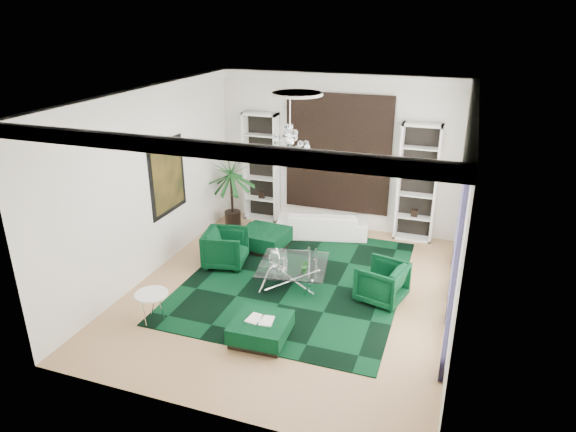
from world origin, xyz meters
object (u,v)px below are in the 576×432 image
at_px(ottoman_side, 265,239).
at_px(side_table, 153,308).
at_px(sofa, 322,224).
at_px(palm, 231,184).
at_px(ottoman_front, 261,329).
at_px(armchair_right, 382,282).
at_px(coffee_table, 293,274).
at_px(armchair_left, 226,248).

xyz_separation_m(ottoman_side, side_table, (-0.72, -3.46, 0.06)).
relative_size(sofa, palm, 0.96).
bearing_deg(ottoman_front, palm, 120.31).
xyz_separation_m(armchair_right, ottoman_side, (-2.93, 1.40, -0.16)).
distance_m(armchair_right, palm, 4.91).
relative_size(coffee_table, palm, 0.59).
distance_m(sofa, ottoman_side, 1.56).
bearing_deg(armchair_left, palm, 10.46).
height_order(sofa, armchair_right, armchair_right).
height_order(coffee_table, ottoman_front, coffee_table).
bearing_deg(ottoman_side, sofa, 47.20).
xyz_separation_m(armchair_left, ottoman_side, (0.47, 1.05, -0.18)).
height_order(coffee_table, palm, palm).
bearing_deg(ottoman_side, armchair_left, -114.16).
bearing_deg(ottoman_front, armchair_left, 127.37).
bearing_deg(side_table, sofa, 68.84).
bearing_deg(armchair_left, sofa, -45.69).
bearing_deg(armchair_right, ottoman_side, -100.99).
bearing_deg(armchair_left, ottoman_front, -153.45).
height_order(armchair_right, ottoman_front, armchair_right).
bearing_deg(side_table, palm, 97.06).
bearing_deg(side_table, armchair_left, 84.03).
bearing_deg(armchair_left, coffee_table, -112.07).
relative_size(armchair_left, ottoman_side, 0.88).
distance_m(sofa, side_table, 4.93).
distance_m(armchair_left, coffee_table, 1.68).
bearing_deg(armchair_right, ottoman_front, -26.77).
xyz_separation_m(armchair_right, side_table, (-3.66, -2.06, -0.10)).
height_order(armchair_left, ottoman_side, armchair_left).
height_order(armchair_left, palm, palm).
xyz_separation_m(sofa, side_table, (-1.78, -4.60, -0.04)).
xyz_separation_m(coffee_table, palm, (-2.44, 2.40, 0.89)).
xyz_separation_m(coffee_table, ottoman_side, (-1.17, 1.38, -0.01)).
height_order(sofa, palm, palm).
bearing_deg(armchair_left, armchair_right, -106.67).
xyz_separation_m(ottoman_front, palm, (-2.53, 4.33, 0.94)).
xyz_separation_m(armchair_right, coffee_table, (-1.77, 0.02, -0.15)).
xyz_separation_m(armchair_right, ottoman_front, (-1.68, -1.91, -0.20)).
bearing_deg(coffee_table, armchair_right, -0.75).
height_order(ottoman_front, side_table, side_table).
height_order(sofa, armchair_left, armchair_left).
bearing_deg(sofa, armchair_left, 41.23).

